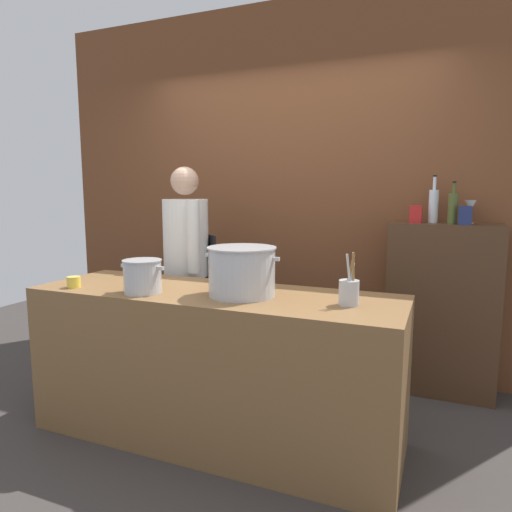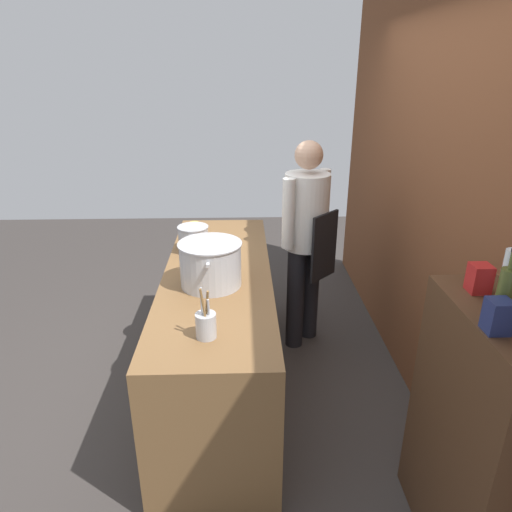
{
  "view_description": "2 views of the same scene",
  "coord_description": "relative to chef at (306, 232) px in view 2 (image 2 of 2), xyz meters",
  "views": [
    {
      "loc": [
        1.23,
        -2.31,
        1.48
      ],
      "look_at": [
        0.12,
        0.35,
        1.07
      ],
      "focal_mm": 32.0,
      "sensor_mm": 36.0,
      "label": 1
    },
    {
      "loc": [
        2.77,
        0.16,
        2.15
      ],
      "look_at": [
        0.07,
        0.25,
        1.04
      ],
      "focal_mm": 32.37,
      "sensor_mm": 36.0,
      "label": 2
    }
  ],
  "objects": [
    {
      "name": "utensil_crock",
      "position": [
        1.37,
        -0.68,
        0.01
      ],
      "size": [
        0.1,
        0.1,
        0.28
      ],
      "color": "#B7BABF",
      "rests_on": "prep_counter"
    },
    {
      "name": "butter_jar",
      "position": [
        -0.26,
        -0.89,
        -0.03
      ],
      "size": [
        0.08,
        0.08,
        0.07
      ],
      "primitive_type": "cylinder",
      "color": "yellow",
      "rests_on": "prep_counter"
    },
    {
      "name": "chef",
      "position": [
        0.0,
        0.0,
        0.0
      ],
      "size": [
        0.44,
        0.44,
        1.66
      ],
      "rotation": [
        0.0,
        0.0,
        2.36
      ],
      "color": "black",
      "rests_on": "ground_plane"
    },
    {
      "name": "ground_plane",
      "position": [
        0.57,
        -0.66,
        -0.96
      ],
      "size": [
        8.0,
        8.0,
        0.0
      ],
      "primitive_type": "plane",
      "color": "#383330"
    },
    {
      "name": "brick_back_panel",
      "position": [
        0.57,
        0.74,
        0.54
      ],
      "size": [
        4.4,
        0.1,
        3.0
      ],
      "primitive_type": "cube",
      "color": "brown",
      "rests_on": "ground_plane"
    },
    {
      "name": "stockpot_small",
      "position": [
        0.22,
        -0.85,
        0.03
      ],
      "size": [
        0.29,
        0.22,
        0.19
      ],
      "color": "#B7BABF",
      "rests_on": "prep_counter"
    },
    {
      "name": "prep_counter",
      "position": [
        0.57,
        -0.66,
        -0.51
      ],
      "size": [
        2.19,
        0.7,
        0.9
      ],
      "primitive_type": "cube",
      "color": "brown",
      "rests_on": "ground_plane"
    },
    {
      "name": "stockpot_large",
      "position": [
        0.77,
        -0.69,
        0.07
      ],
      "size": [
        0.44,
        0.39,
        0.27
      ],
      "color": "#B7BABF",
      "rests_on": "prep_counter"
    },
    {
      "name": "spice_tin_red",
      "position": [
        1.6,
        0.51,
        0.35
      ],
      "size": [
        0.08,
        0.08,
        0.12
      ],
      "primitive_type": "cube",
      "color": "red",
      "rests_on": "bar_cabinet"
    },
    {
      "name": "wine_bottle_clear",
      "position": [
        1.72,
        0.57,
        0.42
      ],
      "size": [
        0.07,
        0.07,
        0.34
      ],
      "color": "silver",
      "rests_on": "bar_cabinet"
    },
    {
      "name": "spice_tin_navy",
      "position": [
        1.93,
        0.42,
        0.35
      ],
      "size": [
        0.08,
        0.08,
        0.13
      ],
      "primitive_type": "cube",
      "color": "navy",
      "rests_on": "bar_cabinet"
    },
    {
      "name": "bar_cabinet",
      "position": [
        1.81,
        0.53,
        -0.34
      ],
      "size": [
        0.76,
        0.32,
        1.25
      ],
      "primitive_type": "cube",
      "color": "#472D1C",
      "rests_on": "ground_plane"
    },
    {
      "name": "wine_bottle_olive",
      "position": [
        1.85,
        0.48,
        0.4
      ],
      "size": [
        0.06,
        0.06,
        0.29
      ],
      "color": "#475123",
      "rests_on": "bar_cabinet"
    }
  ]
}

